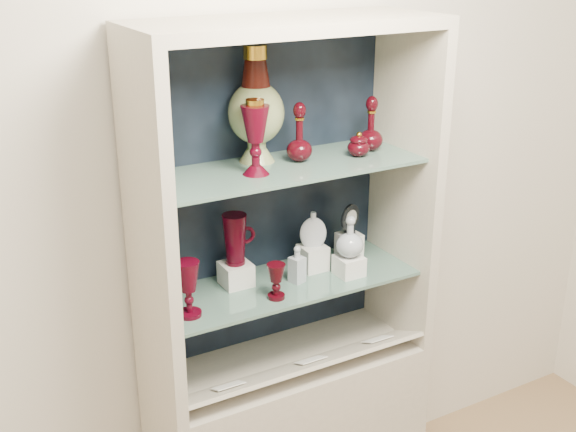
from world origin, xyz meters
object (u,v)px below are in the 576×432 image
pedestal_lamp_left (147,139)px  pedestal_lamp_right (255,137)px  ruby_decanter_a (299,128)px  ruby_decanter_b (371,122)px  enamel_urn (256,105)px  cameo_medallion (350,219)px  cobalt_goblet (161,285)px  ruby_goblet_tall (188,289)px  clear_square_bottle (297,264)px  flat_flask (313,229)px  clear_round_decanter (350,237)px  ruby_goblet_small (276,281)px  lidded_bowl (359,144)px  ruby_pitcher (235,239)px

pedestal_lamp_left → pedestal_lamp_right: size_ratio=1.12×
ruby_decanter_a → ruby_decanter_b: size_ratio=1.10×
enamel_urn → cameo_medallion: 0.58m
cobalt_goblet → ruby_goblet_tall: 0.10m
clear_square_bottle → flat_flask: (0.10, 0.06, 0.09)m
enamel_urn → clear_square_bottle: 0.56m
flat_flask → cameo_medallion: bearing=28.3°
ruby_goblet_tall → clear_round_decanter: clear_round_decanter is taller
pedestal_lamp_right → cameo_medallion: size_ratio=2.02×
ruby_decanter_a → cameo_medallion: ruby_decanter_a is taller
clear_square_bottle → clear_round_decanter: 0.21m
cobalt_goblet → flat_flask: flat_flask is taller
ruby_goblet_small → clear_square_bottle: clear_square_bottle is taller
ruby_decanter_b → lidded_bowl: size_ratio=2.33×
ruby_goblet_small → clear_square_bottle: 0.14m
pedestal_lamp_right → flat_flask: bearing=16.1°
lidded_bowl → ruby_goblet_tall: lidded_bowl is taller
enamel_urn → flat_flask: enamel_urn is taller
ruby_goblet_small → cameo_medallion: bearing=20.6°
ruby_goblet_tall → clear_square_bottle: bearing=5.8°
lidded_bowl → cameo_medallion: (0.03, 0.08, -0.30)m
enamel_urn → clear_square_bottle: (0.09, -0.11, -0.54)m
pedestal_lamp_left → lidded_bowl: pedestal_lamp_left is taller
ruby_goblet_small → pedestal_lamp_left: bearing=156.3°
flat_flask → clear_round_decanter: flat_flask is taller
ruby_decanter_b → ruby_pitcher: ruby_decanter_b is taller
cameo_medallion → ruby_goblet_small: bearing=-179.0°
ruby_decanter_b → enamel_urn: bearing=169.2°
lidded_bowl → flat_flask: size_ratio=0.65×
ruby_decanter_b → ruby_goblet_tall: 0.85m
pedestal_lamp_right → ruby_pitcher: pedestal_lamp_right is taller
ruby_goblet_small → ruby_pitcher: ruby_pitcher is taller
enamel_urn → clear_round_decanter: enamel_urn is taller
ruby_decanter_a → clear_square_bottle: 0.47m
ruby_decanter_b → clear_round_decanter: ruby_decanter_b is taller
pedestal_lamp_right → ruby_pitcher: (-0.04, 0.10, -0.37)m
cobalt_goblet → ruby_goblet_small: (0.35, -0.12, -0.02)m
lidded_bowl → flat_flask: lidded_bowl is taller
lidded_bowl → cameo_medallion: bearing=70.3°
cobalt_goblet → clear_square_bottle: (0.47, -0.04, -0.02)m
enamel_urn → ruby_goblet_tall: enamel_urn is taller
pedestal_lamp_right → clear_round_decanter: pedestal_lamp_right is taller
cobalt_goblet → ruby_pitcher: size_ratio=0.96×
ruby_decanter_b → cameo_medallion: size_ratio=1.72×
ruby_decanter_b → cobalt_goblet: bearing=179.5°
ruby_goblet_small → cameo_medallion: (0.39, 0.15, 0.10)m
pedestal_lamp_left → cameo_medallion: bearing=-0.8°
enamel_urn → lidded_bowl: (0.33, -0.12, -0.15)m
pedestal_lamp_right → flat_flask: 0.47m
ruby_goblet_tall → ruby_goblet_small: 0.30m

